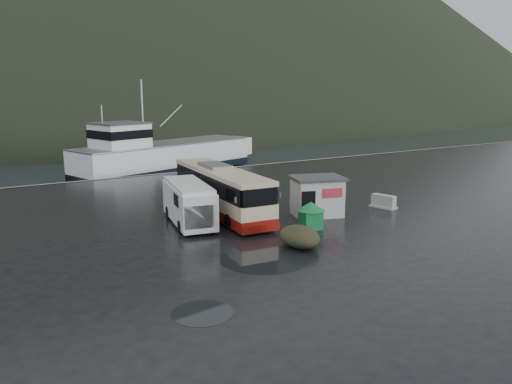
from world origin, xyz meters
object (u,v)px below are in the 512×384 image
waste_bin_right (314,216)px  fishing_trawler (166,159)px  dome_tent (299,246)px  ticket_kiosk (317,215)px  coach_bus (221,213)px  jersey_barrier_b (383,208)px  waste_bin_left (310,229)px  white_van (189,224)px  jersey_barrier_a (309,224)px

waste_bin_right → fishing_trawler: size_ratio=0.06×
dome_tent → ticket_kiosk: bearing=44.6°
coach_bus → jersey_barrier_b: bearing=-18.6°
waste_bin_left → dome_tent: bearing=-136.5°
coach_bus → fishing_trawler: 25.18m
white_van → fishing_trawler: 27.05m
waste_bin_left → white_van: bearing=140.7°
coach_bus → jersey_barrier_b: (9.93, -4.08, 0.00)m
jersey_barrier_b → fishing_trawler: (-4.28, 28.63, 0.00)m
coach_bus → ticket_kiosk: (4.87, -3.46, 0.00)m
waste_bin_right → jersey_barrier_b: 5.34m
dome_tent → fishing_trawler: fishing_trawler is taller
waste_bin_right → dome_tent: (-4.27, -4.34, 0.00)m
jersey_barrier_a → jersey_barrier_b: bearing=6.3°
ticket_kiosk → fishing_trawler: (0.77, 28.00, 0.00)m
coach_bus → waste_bin_left: bearing=-60.3°
ticket_kiosk → jersey_barrier_b: ticket_kiosk is taller
ticket_kiosk → fishing_trawler: size_ratio=0.13×
ticket_kiosk → jersey_barrier_a: size_ratio=2.04×
dome_tent → white_van: bearing=114.3°
dome_tent → fishing_trawler: bearing=80.7°
ticket_kiosk → fishing_trawler: bearing=105.1°
coach_bus → jersey_barrier_a: (3.28, -4.82, 0.00)m
ticket_kiosk → coach_bus: bearing=161.3°
ticket_kiosk → waste_bin_left: bearing=-117.5°
waste_bin_left → ticket_kiosk: ticket_kiosk is taller
fishing_trawler → ticket_kiosk: bearing=-109.6°
ticket_kiosk → jersey_barrier_b: 5.10m
white_van → waste_bin_left: 7.04m
coach_bus → fishing_trawler: (5.65, 24.54, 0.00)m
dome_tent → waste_bin_right: bearing=45.5°
white_van → coach_bus: bearing=33.9°
waste_bin_left → fishing_trawler: (2.90, 30.19, 0.00)m
coach_bus → ticket_kiosk: 5.98m
waste_bin_left → fishing_trawler: fishing_trawler is taller
jersey_barrier_b → coach_bus: bearing=157.7°
coach_bus → dome_tent: size_ratio=4.15×
dome_tent → fishing_trawler: size_ratio=0.11×
coach_bus → ticket_kiosk: bearing=-31.5°
white_van → fishing_trawler: fishing_trawler is taller
waste_bin_right → jersey_barrier_a: 1.82m
waste_bin_left → fishing_trawler: size_ratio=0.06×
ticket_kiosk → dome_tent: bearing=-118.7°
fishing_trawler → coach_bus: bearing=-121.0°
dome_tent → fishing_trawler: (5.30, 32.47, 0.00)m
coach_bus → waste_bin_right: (4.62, -3.58, 0.00)m
jersey_barrier_a → fishing_trawler: (2.37, 29.37, 0.00)m
coach_bus → dome_tent: (0.35, -7.92, 0.00)m
waste_bin_left → jersey_barrier_a: 0.99m
jersey_barrier_a → fishing_trawler: fishing_trawler is taller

